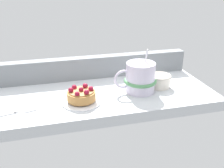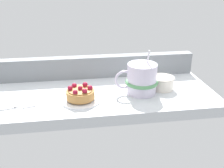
% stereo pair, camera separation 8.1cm
% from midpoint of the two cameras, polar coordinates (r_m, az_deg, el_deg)
% --- Properties ---
extents(ground_plane, '(0.77, 0.32, 0.03)m').
position_cam_midpoint_polar(ground_plane, '(0.87, -0.46, -2.84)').
color(ground_plane, silver).
extents(window_rail_back, '(0.75, 0.04, 0.08)m').
position_cam_midpoint_polar(window_rail_back, '(0.97, -1.63, 3.74)').
color(window_rail_back, gray).
rests_on(window_rail_back, ground_plane).
extents(dessert_plate, '(0.12, 0.12, 0.01)m').
position_cam_midpoint_polar(dessert_plate, '(0.80, -3.93, -3.44)').
color(dessert_plate, white).
rests_on(dessert_plate, ground_plane).
extents(raspberry_tart, '(0.09, 0.09, 0.04)m').
position_cam_midpoint_polar(raspberry_tart, '(0.79, -3.97, -2.06)').
color(raspberry_tart, '#B77F42').
rests_on(raspberry_tart, dessert_plate).
extents(coffee_mug, '(0.14, 0.11, 0.14)m').
position_cam_midpoint_polar(coffee_mug, '(0.85, 9.12, 1.01)').
color(coffee_mug, silver).
rests_on(coffee_mug, ground_plane).
extents(dessert_fork, '(0.15, 0.05, 0.01)m').
position_cam_midpoint_polar(dessert_fork, '(0.80, -18.92, -5.06)').
color(dessert_fork, silver).
rests_on(dessert_fork, ground_plane).
extents(sugar_bowl, '(0.08, 0.08, 0.04)m').
position_cam_midpoint_polar(sugar_bowl, '(0.90, 13.45, 0.28)').
color(sugar_bowl, silver).
rests_on(sugar_bowl, ground_plane).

